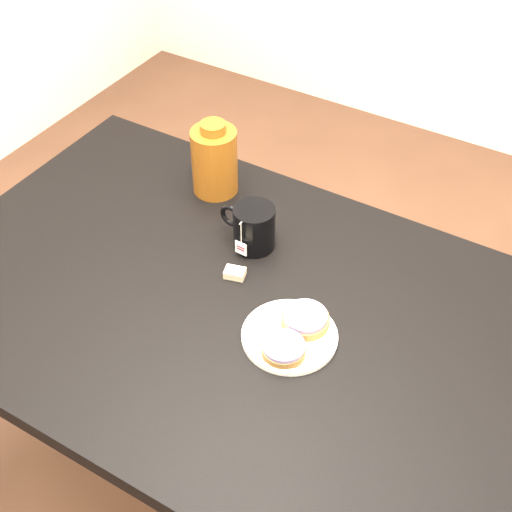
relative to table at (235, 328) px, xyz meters
The scene contains 8 objects.
ground_plane 0.67m from the table, ahead, with size 4.00×4.00×0.00m, color brown.
table is the anchor object (origin of this frame).
plate 0.18m from the table, ahead, with size 0.20×0.20×0.01m.
bagel_back 0.19m from the table, ahead, with size 0.11×0.11×0.03m.
bagel_front 0.21m from the table, 24.64° to the right, with size 0.12×0.12×0.03m.
mug 0.23m from the table, 108.61° to the left, with size 0.14×0.10×0.11m.
teabag_pouch 0.12m from the table, 121.18° to the left, with size 0.04×0.03×0.02m, color #C6B793.
bagel_package 0.44m from the table, 128.86° to the left, with size 0.15×0.15×0.19m.
Camera 1 is at (0.57, -0.87, 1.86)m, focal length 50.00 mm.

